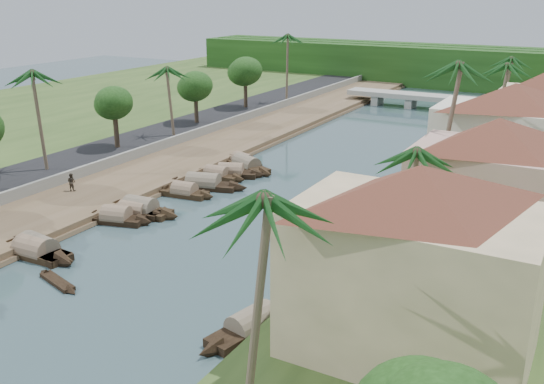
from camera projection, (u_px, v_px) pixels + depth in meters
The scene contains 38 objects.
ground at pixel (151, 277), 42.81m from camera, with size 220.00×220.00×0.00m, color #364D52.
left_bank at pixel (156, 170), 66.61m from camera, with size 10.00×180.00×0.80m, color brown.
right_bank at pixel (485, 226), 50.44m from camera, with size 16.00×180.00×1.20m, color #2E461C.
road at pixel (98, 157), 70.43m from camera, with size 8.00×180.00×1.40m, color black.
retaining_wall at pixel (126, 157), 68.24m from camera, with size 0.40×180.00×1.10m, color slate.
treeline at pixel (466, 67), 124.37m from camera, with size 120.00×14.00×8.00m.
bridge at pixel (429, 99), 101.91m from camera, with size 28.00×4.00×2.40m.
building_near at pixel (413, 261), 30.37m from camera, with size 14.85×14.85×10.20m.
building_mid at pixel (492, 184), 43.25m from camera, with size 14.11×14.11×9.70m.
building_far at pixel (509, 138), 55.23m from camera, with size 15.59×15.59×10.20m.
sampan_3 at pixel (38, 249), 46.34m from camera, with size 8.88×2.99×2.33m.
sampan_4 at pixel (34, 251), 45.98m from camera, with size 8.25×2.23×2.31m.
sampan_5 at pixel (117, 218), 52.66m from camera, with size 7.09×3.45×2.21m.
sampan_6 at pixel (140, 210), 54.60m from camera, with size 8.39×2.68×2.43m.
sampan_7 at pixel (133, 212), 54.12m from camera, with size 7.30×2.86×1.94m.
sampan_8 at pixel (185, 192), 59.34m from camera, with size 6.76×2.35×2.08m.
sampan_9 at pixel (203, 184), 61.73m from camera, with size 9.75×4.38×2.40m.
sampan_10 at pixel (217, 175), 64.86m from camera, with size 7.21×1.84×2.01m.
sampan_11 at pixel (231, 173), 65.52m from camera, with size 7.83×4.57×2.23m.
sampan_12 at pixel (246, 165), 68.42m from camera, with size 9.31×5.25×2.23m.
sampan_13 at pixel (242, 161), 69.85m from camera, with size 7.38×4.10×2.03m.
sampan_14 at pixel (252, 325), 35.96m from camera, with size 3.44×8.78×2.11m.
sampan_15 at pixel (338, 241), 47.83m from camera, with size 2.71×8.22×2.17m.
sampan_16 at pixel (392, 199), 57.41m from camera, with size 1.65×7.67×1.91m.
canoe_1 at pixel (57, 282), 41.86m from camera, with size 5.09×2.16×0.82m.
canoe_2 at pixel (188, 182), 63.55m from camera, with size 6.28×1.77×0.90m.
palm_0 at pixel (246, 202), 22.72m from camera, with size 3.20×3.20×12.37m.
palm_1 at pixel (414, 154), 38.75m from camera, with size 3.20×3.20×9.85m.
palm_2 at pixel (448, 68), 47.36m from camera, with size 3.20×3.20×14.15m.
palm_3 at pixel (501, 67), 63.76m from camera, with size 3.20×3.20×12.10m.
palm_5 at pixel (35, 75), 60.27m from camera, with size 3.20×3.20×11.59m.
palm_6 at pixel (170, 70), 75.43m from camera, with size 3.20×3.20×10.02m.
palm_7 at pixel (507, 60), 79.22m from camera, with size 3.20×3.20×11.06m.
palm_8 at pixel (287, 37), 97.76m from camera, with size 3.20×3.20×12.31m.
tree_3 at pixel (114, 104), 70.62m from camera, with size 4.38×4.38×7.08m.
tree_4 at pixel (195, 87), 84.01m from camera, with size 4.69×4.69×6.98m.
tree_5 at pixel (245, 72), 94.85m from camera, with size 5.11×5.11×7.72m.
person_far at pixel (72, 182), 58.34m from camera, with size 0.84×0.66×1.73m, color #362F26.
Camera 1 is at (26.24, -29.64, 19.37)m, focal length 40.00 mm.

